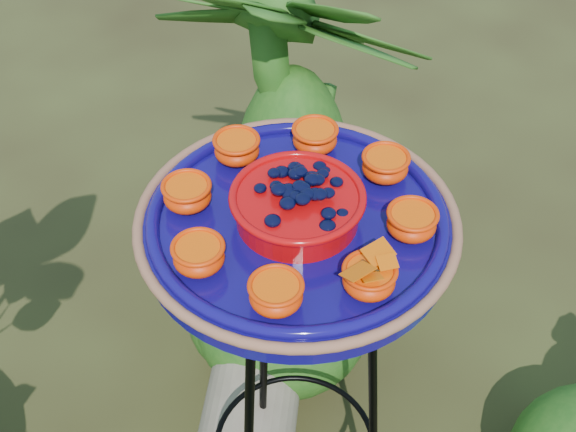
% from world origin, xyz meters
% --- Properties ---
extents(tripod_stand, '(0.42, 0.42, 0.88)m').
position_xyz_m(tripod_stand, '(0.10, 0.10, 0.53)').
color(tripod_stand, black).
rests_on(tripod_stand, ground).
extents(feeder_dish, '(0.59, 0.59, 0.10)m').
position_xyz_m(feeder_dish, '(0.10, 0.10, 0.92)').
color(feeder_dish, '#0F0860').
rests_on(feeder_dish, tripod_stand).
extents(shrub_back_right, '(0.77, 0.77, 1.04)m').
position_xyz_m(shrub_back_right, '(0.54, 0.48, 0.52)').
color(shrub_back_right, '#1F5115').
rests_on(shrub_back_right, ground).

